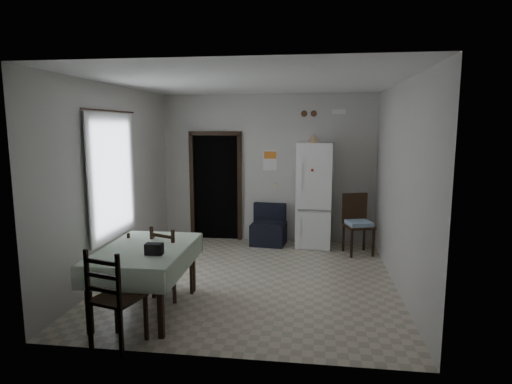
{
  "coord_description": "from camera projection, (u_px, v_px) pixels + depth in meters",
  "views": [
    {
      "loc": [
        0.89,
        -6.13,
        2.28
      ],
      "look_at": [
        0.0,
        0.5,
        1.25
      ],
      "focal_mm": 30.0,
      "sensor_mm": 36.0,
      "label": 1
    }
  ],
  "objects": [
    {
      "name": "ground",
      "position": [
        252.0,
        279.0,
        6.47
      ],
      "size": [
        4.5,
        4.5,
        0.0
      ],
      "primitive_type": "plane",
      "color": "beige",
      "rests_on": "ground"
    },
    {
      "name": "ceiling",
      "position": [
        251.0,
        82.0,
        6.02
      ],
      "size": [
        4.2,
        4.5,
        0.02
      ],
      "primitive_type": null,
      "color": "white",
      "rests_on": "ground"
    },
    {
      "name": "wall_front",
      "position": [
        217.0,
        215.0,
        4.04
      ],
      "size": [
        4.2,
        0.02,
        2.9
      ],
      "primitive_type": null,
      "color": "beige",
      "rests_on": "ground"
    },
    {
      "name": "tan_cone",
      "position": [
        313.0,
        138.0,
        7.85
      ],
      "size": [
        0.21,
        0.21,
        0.17
      ],
      "primitive_type": "cone",
      "rotation": [
        0.0,
        0.0,
        -0.04
      ],
      "color": "tan",
      "rests_on": "fridge"
    },
    {
      "name": "wall_left",
      "position": [
        115.0,
        181.0,
        6.52
      ],
      "size": [
        0.02,
        4.5,
        2.9
      ],
      "primitive_type": null,
      "color": "beige",
      "rests_on": "ground"
    },
    {
      "name": "curtain",
      "position": [
        113.0,
        176.0,
        6.3
      ],
      "size": [
        0.02,
        1.45,
        1.85
      ],
      "primitive_type": "cube",
      "color": "silver",
      "rests_on": "ground"
    },
    {
      "name": "doorway",
      "position": [
        218.0,
        186.0,
        8.84
      ],
      "size": [
        1.06,
        0.52,
        2.22
      ],
      "color": "black",
      "rests_on": "ground"
    },
    {
      "name": "light_switch",
      "position": [
        275.0,
        186.0,
        8.47
      ],
      "size": [
        0.08,
        0.02,
        0.12
      ],
      "primitive_type": "cube",
      "color": "beige",
      "rests_on": "ground"
    },
    {
      "name": "curtain_rod",
      "position": [
        110.0,
        111.0,
        6.16
      ],
      "size": [
        0.02,
        1.6,
        0.02
      ],
      "primitive_type": "cylinder",
      "rotation": [
        1.57,
        0.0,
        0.0
      ],
      "color": "black",
      "rests_on": "ground"
    },
    {
      "name": "calendar",
      "position": [
        270.0,
        160.0,
        8.4
      ],
      "size": [
        0.28,
        0.02,
        0.4
      ],
      "primitive_type": "cube",
      "color": "white",
      "rests_on": "ground"
    },
    {
      "name": "navy_seat",
      "position": [
        269.0,
        225.0,
        8.29
      ],
      "size": [
        0.7,
        0.68,
        0.77
      ],
      "primitive_type": null,
      "rotation": [
        0.0,
        0.0,
        -0.1
      ],
      "color": "black",
      "rests_on": "ground"
    },
    {
      "name": "window_recess",
      "position": [
        106.0,
        176.0,
        6.32
      ],
      "size": [
        0.1,
        1.2,
        1.6
      ],
      "primitive_type": "cube",
      "color": "silver",
      "rests_on": "ground"
    },
    {
      "name": "dining_chair_near_head",
      "position": [
        117.0,
        296.0,
        4.42
      ],
      "size": [
        0.56,
        0.56,
        1.07
      ],
      "primitive_type": null,
      "rotation": [
        0.0,
        0.0,
        2.88
      ],
      "color": "black",
      "rests_on": "ground"
    },
    {
      "name": "dining_chair_far_right",
      "position": [
        172.0,
        261.0,
        5.73
      ],
      "size": [
        0.54,
        0.54,
        0.98
      ],
      "primitive_type": null,
      "rotation": [
        0.0,
        0.0,
        2.76
      ],
      "color": "black",
      "rests_on": "ground"
    },
    {
      "name": "vent_left",
      "position": [
        304.0,
        114.0,
        8.18
      ],
      "size": [
        0.12,
        0.03,
        0.12
      ],
      "primitive_type": "cylinder",
      "rotation": [
        1.57,
        0.0,
        0.0
      ],
      "color": "#543421",
      "rests_on": "ground"
    },
    {
      "name": "emergency_light",
      "position": [
        339.0,
        112.0,
        8.06
      ],
      "size": [
        0.25,
        0.07,
        0.09
      ],
      "primitive_type": "cube",
      "color": "white",
      "rests_on": "ground"
    },
    {
      "name": "black_bag",
      "position": [
        154.0,
        249.0,
        4.93
      ],
      "size": [
        0.2,
        0.12,
        0.13
      ],
      "primitive_type": "cube",
      "rotation": [
        0.0,
        0.0,
        0.02
      ],
      "color": "black",
      "rests_on": "dining_table"
    },
    {
      "name": "dining_chair_far_left",
      "position": [
        145.0,
        261.0,
        5.89
      ],
      "size": [
        0.44,
        0.44,
        0.88
      ],
      "primitive_type": null,
      "rotation": [
        0.0,
        0.0,
        3.32
      ],
      "color": "black",
      "rests_on": "ground"
    },
    {
      "name": "wall_back",
      "position": [
        268.0,
        169.0,
        8.45
      ],
      "size": [
        4.2,
        0.02,
        2.9
      ],
      "primitive_type": null,
      "color": "beige",
      "rests_on": "ground"
    },
    {
      "name": "fridge",
      "position": [
        315.0,
        195.0,
        8.08
      ],
      "size": [
        0.7,
        0.7,
        1.98
      ],
      "primitive_type": null,
      "rotation": [
        0.0,
        0.0,
        -0.09
      ],
      "color": "white",
      "rests_on": "ground"
    },
    {
      "name": "dining_table",
      "position": [
        147.0,
        279.0,
        5.3
      ],
      "size": [
        1.06,
        1.58,
        0.81
      ],
      "primitive_type": null,
      "rotation": [
        0.0,
        0.0,
        0.02
      ],
      "color": "#A0B399",
      "rests_on": "ground"
    },
    {
      "name": "vent_right",
      "position": [
        314.0,
        114.0,
        8.15
      ],
      "size": [
        0.12,
        0.03,
        0.12
      ],
      "primitive_type": "cylinder",
      "rotation": [
        1.57,
        0.0,
        0.0
      ],
      "color": "#543421",
      "rests_on": "ground"
    },
    {
      "name": "corner_chair",
      "position": [
        359.0,
        225.0,
        7.63
      ],
      "size": [
        0.58,
        0.58,
        1.08
      ],
      "primitive_type": null,
      "rotation": [
        0.0,
        0.0,
        0.29
      ],
      "color": "black",
      "rests_on": "ground"
    },
    {
      "name": "calendar_image",
      "position": [
        270.0,
        155.0,
        8.38
      ],
      "size": [
        0.24,
        0.01,
        0.14
      ],
      "primitive_type": "cube",
      "color": "orange",
      "rests_on": "ground"
    },
    {
      "name": "wall_right",
      "position": [
        400.0,
        186.0,
        5.97
      ],
      "size": [
        0.02,
        4.5,
        2.9
      ],
      "primitive_type": null,
      "color": "beige",
      "rests_on": "ground"
    }
  ]
}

